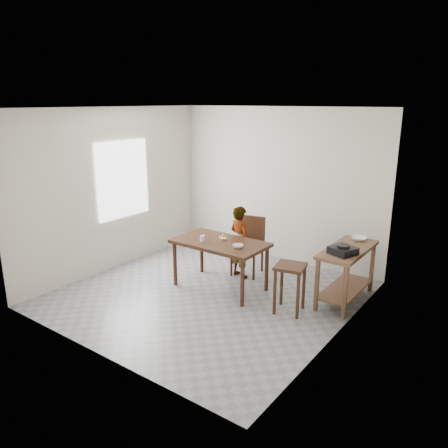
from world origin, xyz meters
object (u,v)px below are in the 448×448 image
Objects in this scene: dining_table at (220,265)px; stool at (290,288)px; dining_chair at (247,247)px; child at (240,242)px; prep_counter at (346,274)px.

dining_table reaches higher than stool.
dining_chair is at bearing 88.10° from dining_table.
dining_table is 0.60m from child.
dining_chair is 1.45m from stool.
child is 1.24× the size of dining_chair.
child reaches higher than dining_table.
prep_counter is (1.72, 0.70, 0.03)m from dining_table.
dining_chair reaches higher than dining_table.
child reaches higher than prep_counter.
stool is at bearing -44.75° from dining_chair.
child is 1.42m from stool.
prep_counter is at bearing -159.22° from child.
child reaches higher than stool.
dining_table is 0.72m from dining_chair.
prep_counter is at bearing 57.97° from stool.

